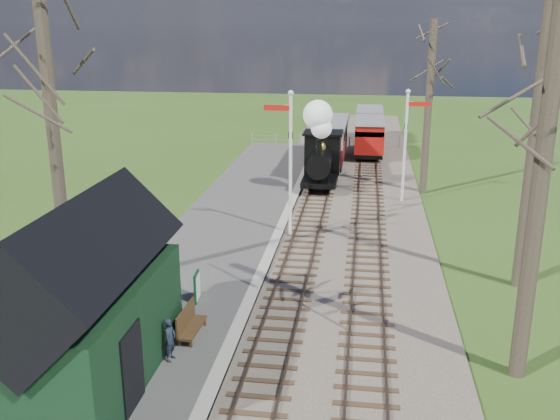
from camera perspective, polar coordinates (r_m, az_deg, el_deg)
The scene contains 18 objects.
distant_hills at distance 77.63m, azimuth 6.76°, elevation -2.05°, with size 114.40×48.00×22.02m.
ballast_bed at distance 32.33m, azimuth 5.75°, elevation 0.99°, with size 8.00×60.00×0.10m, color brown.
track_near at distance 32.38m, azimuth 3.45°, elevation 1.16°, with size 1.60×60.00×0.15m.
track_far at distance 32.30m, azimuth 8.06°, elevation 0.98°, with size 1.60×60.00×0.15m.
platform at distance 25.37m, azimuth -5.92°, elevation -3.42°, with size 5.00×44.00×0.20m, color #474442.
coping_strip at distance 24.95m, azimuth -0.77°, elevation -3.67°, with size 0.40×44.00×0.21m, color #B2AD9E.
station_shed at distance 16.08m, azimuth -17.43°, elevation -8.19°, with size 3.25×6.30×4.78m.
semaphore_near at distance 25.81m, azimuth 0.82°, elevation 5.17°, with size 1.22×0.24×6.22m.
semaphore_far at distance 31.64m, azimuth 11.53°, elevation 6.52°, with size 1.22×0.24×5.72m.
bare_trees at distance 19.56m, azimuth 4.85°, elevation 6.04°, with size 15.51×22.39×12.00m.
fence_line at distance 45.89m, azimuth 5.24°, elevation 6.39°, with size 12.60×0.08×1.00m.
locomotive at distance 33.87m, azimuth 3.77°, elevation 5.56°, with size 1.95×4.54×4.87m.
coach at distance 39.93m, azimuth 4.42°, elevation 6.41°, with size 2.27×7.79×2.39m.
red_carriage_a at distance 42.51m, azimuth 8.17°, elevation 6.66°, with size 1.96×4.84×2.06m.
red_carriage_b at distance 47.93m, azimuth 8.17°, elevation 7.81°, with size 1.96×4.84×2.06m.
sign_board at distance 20.34m, azimuth -7.60°, elevation -6.97°, with size 0.14×0.67×0.98m.
bench at distance 18.31m, azimuth -8.35°, elevation -10.13°, with size 0.51×1.54×0.87m.
person at distance 17.08m, azimuth -10.03°, elevation -11.57°, with size 0.44×0.29×1.21m, color #1B2230.
Camera 1 is at (2.32, -9.08, 8.88)m, focal length 40.00 mm.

